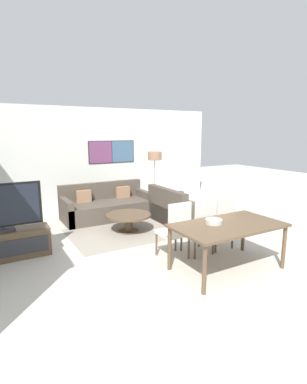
# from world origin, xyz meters

# --- Properties ---
(ground_plane) EXTENTS (24.00, 24.00, 0.00)m
(ground_plane) POSITION_xyz_m (0.00, 0.00, 0.00)
(ground_plane) COLOR beige
(wall_back) EXTENTS (7.65, 0.09, 2.80)m
(wall_back) POSITION_xyz_m (0.01, 5.63, 1.40)
(wall_back) COLOR silver
(wall_back) RESTS_ON ground_plane
(area_rug) EXTENTS (2.47, 1.70, 0.01)m
(area_rug) POSITION_xyz_m (-0.20, 2.95, 0.00)
(area_rug) COLOR gray
(area_rug) RESTS_ON ground_plane
(tv_console) EXTENTS (1.44, 0.42, 0.49)m
(tv_console) POSITION_xyz_m (-2.60, 2.68, 0.25)
(tv_console) COLOR brown
(tv_console) RESTS_ON ground_plane
(television) EXTENTS (1.26, 0.20, 0.81)m
(television) POSITION_xyz_m (-2.60, 2.69, 0.90)
(television) COLOR #2D2D33
(television) RESTS_ON tv_console
(sofa_main) EXTENTS (2.19, 0.99, 0.85)m
(sofa_main) POSITION_xyz_m (-0.20, 4.26, 0.27)
(sofa_main) COLOR #51473D
(sofa_main) RESTS_ON ground_plane
(sofa_side) EXTENTS (0.99, 1.48, 0.85)m
(sofa_side) POSITION_xyz_m (1.11, 2.98, 0.27)
(sofa_side) COLOR #51473D
(sofa_side) RESTS_ON ground_plane
(coffee_table) EXTENTS (0.96, 0.96, 0.40)m
(coffee_table) POSITION_xyz_m (-0.20, 2.95, 0.30)
(coffee_table) COLOR brown
(coffee_table) RESTS_ON ground_plane
(dining_table) EXTENTS (1.70, 0.96, 0.73)m
(dining_table) POSITION_xyz_m (0.38, 0.57, 0.66)
(dining_table) COLOR brown
(dining_table) RESTS_ON ground_plane
(dining_chair_left) EXTENTS (0.46, 0.46, 1.00)m
(dining_chair_left) POSITION_xyz_m (-0.11, 1.28, 0.55)
(dining_chair_left) COLOR beige
(dining_chair_left) RESTS_ON ground_plane
(dining_chair_centre) EXTENTS (0.46, 0.46, 1.00)m
(dining_chair_centre) POSITION_xyz_m (0.38, 1.22, 0.55)
(dining_chair_centre) COLOR beige
(dining_chair_centre) RESTS_ON ground_plane
(dining_chair_right) EXTENTS (0.46, 0.46, 1.00)m
(dining_chair_right) POSITION_xyz_m (0.87, 1.26, 0.55)
(dining_chair_right) COLOR beige
(dining_chair_right) RESTS_ON ground_plane
(fruit_bowl) EXTENTS (0.26, 0.26, 0.07)m
(fruit_bowl) POSITION_xyz_m (0.21, 0.70, 0.77)
(fruit_bowl) COLOR #B7B2A8
(fruit_bowl) RESTS_ON dining_table
(floor_lamp) EXTENTS (0.37, 0.37, 1.61)m
(floor_lamp) POSITION_xyz_m (1.18, 4.22, 1.38)
(floor_lamp) COLOR #2D2D33
(floor_lamp) RESTS_ON ground_plane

